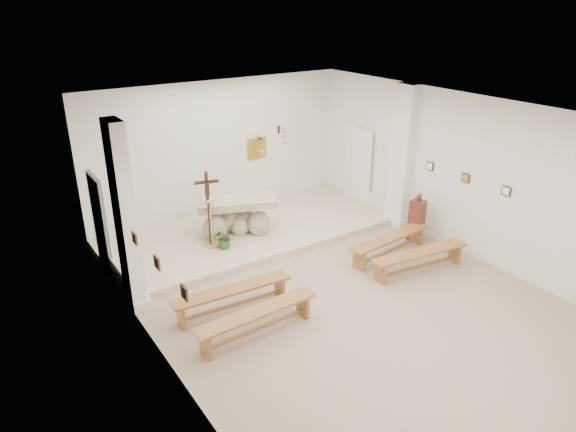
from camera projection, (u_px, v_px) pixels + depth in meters
ground at (344, 298)px, 9.82m from camera, size 7.00×10.00×0.00m
wall_left at (160, 267)px, 7.35m from camera, size 0.02×10.00×3.50m
wall_right at (474, 179)px, 10.92m from camera, size 0.02×10.00×3.50m
wall_back at (220, 150)px, 12.95m from camera, size 7.00×0.02×3.50m
ceiling at (353, 117)px, 8.45m from camera, size 7.00×10.00×0.02m
sanctuary_platform at (252, 231)px, 12.47m from camera, size 6.98×3.00×0.15m
pilaster_left at (125, 219)px, 8.94m from camera, size 0.26×0.55×3.50m
pilaster_right at (402, 157)px, 12.39m from camera, size 0.26×0.55×3.50m
gold_wall_relief at (257, 148)px, 13.50m from camera, size 0.55×0.04×0.55m
sanctuary_lamp at (284, 141)px, 13.61m from camera, size 0.11×0.36×0.44m
station_frame_left_front at (184, 293)px, 6.76m from camera, size 0.03×0.20×0.20m
station_frame_left_mid at (157, 263)px, 7.52m from camera, size 0.03×0.20×0.20m
station_frame_left_rear at (135, 238)px, 8.29m from camera, size 0.03×0.20×0.20m
station_frame_right_front at (506, 191)px, 10.31m from camera, size 0.03×0.20×0.20m
station_frame_right_mid at (465, 178)px, 11.08m from camera, size 0.03×0.20×0.20m
station_frame_right_rear at (430, 166)px, 11.84m from camera, size 0.03×0.20×0.20m
radiator_left at (120, 277)px, 10.02m from camera, size 0.10×0.85×0.52m
radiator_right at (379, 205)px, 13.54m from camera, size 0.10×0.85×0.52m
altar at (236, 219)px, 12.05m from camera, size 1.96×1.29×0.94m
lectern at (211, 222)px, 11.35m from camera, size 0.49×0.44×1.18m
crucifix_stand at (208, 204)px, 11.17m from camera, size 0.52×0.23×1.76m
potted_plant at (224, 237)px, 11.39m from camera, size 0.60×0.59×0.50m
donation_pedestal at (417, 220)px, 12.02m from camera, size 0.38×0.38×1.14m
bench_left_front at (232, 294)px, 9.29m from camera, size 2.28×0.52×0.48m
bench_right_front at (390, 241)px, 11.30m from camera, size 2.28×0.58×0.48m
bench_left_second at (257, 317)px, 8.62m from camera, size 2.27×0.44×0.48m
bench_right_second at (420, 256)px, 10.63m from camera, size 2.29×0.65×0.48m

